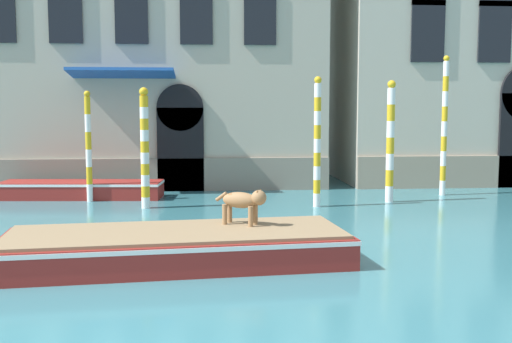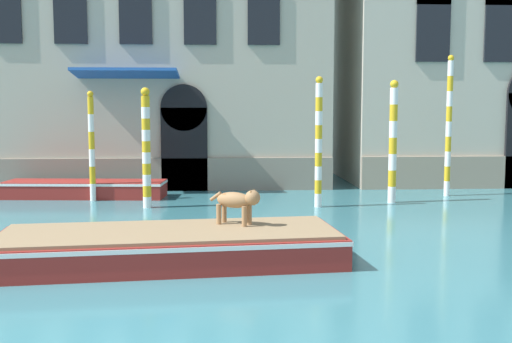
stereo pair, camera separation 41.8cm
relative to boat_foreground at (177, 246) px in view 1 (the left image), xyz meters
name	(u,v)px [view 1 (the left image)]	position (x,y,z in m)	size (l,w,h in m)	color
palazzo_right	(491,4)	(12.25, 13.14, 6.86)	(12.46, 6.13, 14.43)	#BCB29E
boat_foreground	(177,246)	(0.00, 0.00, 0.00)	(6.64, 2.95, 0.63)	maroon
dog_on_deck	(244,201)	(1.29, 0.46, 0.77)	(1.00, 0.66, 0.73)	#997047
boat_moored_near_palazzo	(81,189)	(-3.54, 8.67, -0.04)	(5.33, 1.77, 0.55)	maroon
mooring_pole_0	(89,146)	(-3.12, 7.90, 1.42)	(0.19, 0.19, 3.47)	white
mooring_pole_2	(390,141)	(6.26, 7.02, 1.58)	(0.25, 0.25, 3.79)	white
mooring_pole_3	(145,148)	(-1.23, 6.45, 1.45)	(0.26, 0.26, 3.53)	white
mooring_pole_4	(317,142)	(3.83, 6.30, 1.61)	(0.22, 0.22, 3.86)	white
mooring_pole_5	(444,126)	(8.52, 8.36, 2.02)	(0.20, 0.20, 4.67)	white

